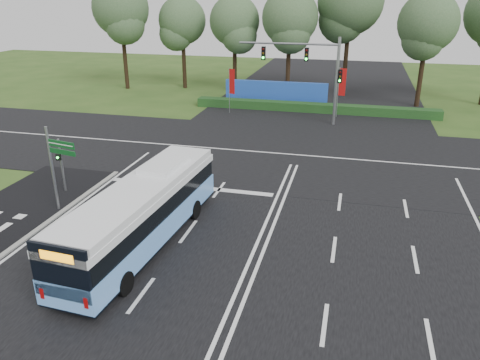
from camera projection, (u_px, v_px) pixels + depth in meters
The scene contains 13 objects.
ground at pixel (258, 241), 20.76m from camera, with size 120.00×120.00×0.00m, color #2D4D19.
road_main at pixel (258, 240), 20.75m from camera, with size 20.00×120.00×0.04m, color black.
road_cross at pixel (295, 155), 31.54m from camera, with size 120.00×14.00×0.05m, color black.
kerb_strip at pixel (17, 245), 20.31m from camera, with size 0.25×18.00×0.12m, color gray.
city_bus at pixel (143, 213), 19.82m from camera, with size 2.98×10.93×3.10m.
pedestrian_signal at pixel (61, 164), 25.21m from camera, with size 0.28×0.40×3.03m.
street_sign at pixel (56, 160), 22.56m from camera, with size 1.67×0.42×4.35m.
banner_flag_left at pixel (231, 84), 41.29m from camera, with size 0.57×0.25×4.07m.
banner_flag_mid at pixel (341, 85), 39.96m from camera, with size 0.64×0.14×4.33m.
traffic_light_gantry at pixel (315, 67), 37.39m from camera, with size 8.41×0.28×7.00m.
hedge at pixel (314, 108), 42.64m from camera, with size 22.00×1.20×0.80m, color #163D17.
blue_hoarding at pixel (276, 93), 45.52m from camera, with size 10.00×0.30×2.20m, color blue.
eucalyptus_row at pixel (299, 13), 46.40m from camera, with size 43.13×9.74×12.59m.
Camera 1 is at (3.62, -17.88, 10.31)m, focal length 35.00 mm.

